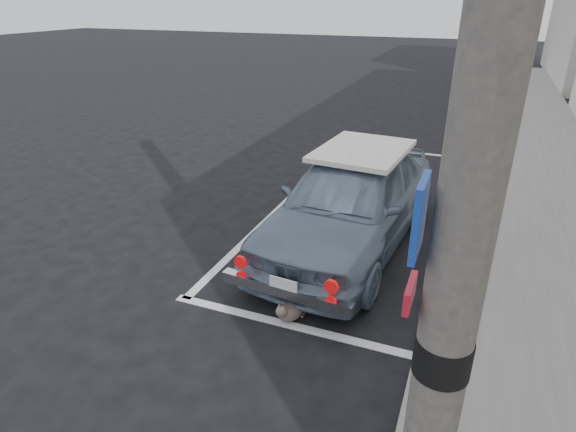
# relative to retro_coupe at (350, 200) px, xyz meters

# --- Properties ---
(ground) EXTENTS (80.00, 80.00, 0.00)m
(ground) POSITION_rel_retro_coupe_xyz_m (-0.54, -1.56, -0.71)
(ground) COLOR black
(ground) RESTS_ON ground
(sidewalk) EXTENTS (2.80, 40.00, 0.15)m
(sidewalk) POSITION_rel_retro_coupe_xyz_m (2.66, 0.44, -0.63)
(sidewalk) COLOR slate
(sidewalk) RESTS_ON ground
(pline_rear) EXTENTS (3.00, 0.12, 0.01)m
(pline_rear) POSITION_rel_retro_coupe_xyz_m (-0.04, -2.06, -0.70)
(pline_rear) COLOR silver
(pline_rear) RESTS_ON ground
(pline_front) EXTENTS (3.00, 0.12, 0.01)m
(pline_front) POSITION_rel_retro_coupe_xyz_m (-0.04, 4.94, -0.70)
(pline_front) COLOR silver
(pline_front) RESTS_ON ground
(pline_side) EXTENTS (0.12, 7.00, 0.01)m
(pline_side) POSITION_rel_retro_coupe_xyz_m (-1.44, 1.44, -0.70)
(pline_side) COLOR silver
(pline_side) RESTS_ON ground
(retro_coupe) EXTENTS (2.00, 4.23, 1.40)m
(retro_coupe) POSITION_rel_retro_coupe_xyz_m (0.00, 0.00, 0.00)
(retro_coupe) COLOR slate
(retro_coupe) RESTS_ON ground
(cat) EXTENTS (0.33, 0.47, 0.27)m
(cat) POSITION_rel_retro_coupe_xyz_m (-0.13, -1.96, -0.58)
(cat) COLOR #68594F
(cat) RESTS_ON ground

